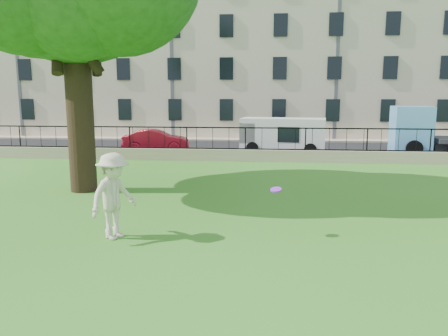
# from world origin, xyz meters

# --- Properties ---
(ground) EXTENTS (120.00, 120.00, 0.00)m
(ground) POSITION_xyz_m (0.00, 0.00, 0.00)
(ground) COLOR #316A19
(ground) RESTS_ON ground
(retaining_wall) EXTENTS (50.00, 0.40, 0.60)m
(retaining_wall) POSITION_xyz_m (0.00, 12.00, 0.30)
(retaining_wall) COLOR gray
(retaining_wall) RESTS_ON ground
(iron_railing) EXTENTS (50.00, 0.05, 1.13)m
(iron_railing) POSITION_xyz_m (0.00, 12.00, 1.15)
(iron_railing) COLOR black
(iron_railing) RESTS_ON retaining_wall
(street) EXTENTS (60.00, 9.00, 0.01)m
(street) POSITION_xyz_m (0.00, 16.70, 0.01)
(street) COLOR black
(street) RESTS_ON ground
(sidewalk) EXTENTS (60.00, 1.40, 0.12)m
(sidewalk) POSITION_xyz_m (0.00, 21.90, 0.06)
(sidewalk) COLOR gray
(sidewalk) RESTS_ON ground
(building_row) EXTENTS (56.40, 10.40, 13.80)m
(building_row) POSITION_xyz_m (0.00, 27.57, 6.92)
(building_row) COLOR beige
(building_row) RESTS_ON ground
(man) EXTENTS (1.29, 1.53, 2.05)m
(man) POSITION_xyz_m (-2.50, -0.27, 1.03)
(man) COLOR beige
(man) RESTS_ON ground
(frisbee) EXTENTS (0.31, 0.30, 0.12)m
(frisbee) POSITION_xyz_m (1.30, 0.26, 1.15)
(frisbee) COLOR #9327DE
(red_sedan) EXTENTS (4.06, 1.89, 1.29)m
(red_sedan) POSITION_xyz_m (-5.49, 15.40, 0.64)
(red_sedan) COLOR #B4162A
(red_sedan) RESTS_ON street
(white_van) EXTENTS (4.98, 2.48, 2.00)m
(white_van) POSITION_xyz_m (2.00, 15.40, 1.00)
(white_van) COLOR silver
(white_van) RESTS_ON street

